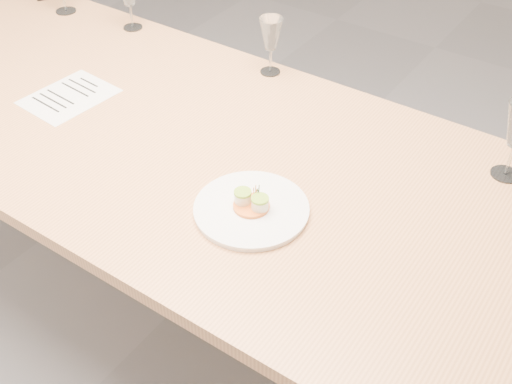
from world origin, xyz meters
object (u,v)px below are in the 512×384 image
Objects in this scene: dining_table at (168,147)px; dinner_plate at (251,208)px; wine_glass_2 at (271,35)px; recipe_sheet at (69,97)px.

dining_table is 0.44m from dinner_plate.
dining_table is 0.49m from wine_glass_2.
wine_glass_2 reaches higher than dining_table.
wine_glass_2 is (0.07, 0.44, 0.20)m from dining_table.
recipe_sheet is at bearing 171.46° from dinner_plate.
recipe_sheet is at bearing -131.90° from wine_glass_2.
wine_glass_2 is (-0.34, 0.59, 0.12)m from dinner_plate.
dinner_plate is at bearing -20.73° from dining_table.
recipe_sheet is (-0.77, 0.12, -0.01)m from dinner_plate.
dining_table is at bearing 159.27° from dinner_plate.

